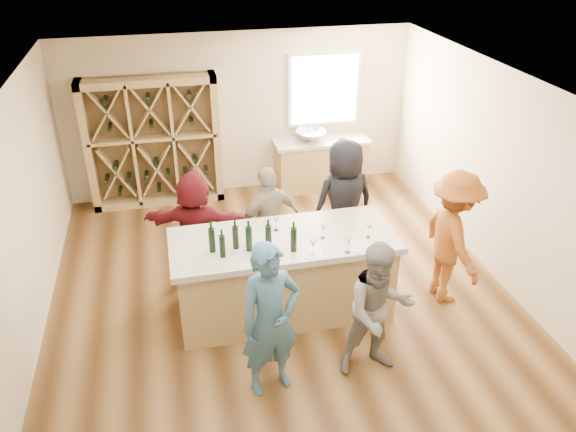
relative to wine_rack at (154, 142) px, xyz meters
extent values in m
cube|color=brown|center=(1.50, -3.27, -1.15)|extent=(6.00, 7.00, 0.10)
cube|color=white|center=(1.50, -3.27, 1.75)|extent=(6.00, 7.00, 0.10)
cube|color=beige|center=(1.50, 0.28, 0.30)|extent=(6.00, 0.10, 2.80)
cube|color=beige|center=(-1.55, -3.27, 0.30)|extent=(0.10, 7.00, 2.80)
cube|color=beige|center=(4.55, -3.27, 0.30)|extent=(0.10, 7.00, 2.80)
cube|color=white|center=(3.00, 0.20, 0.65)|extent=(1.30, 0.06, 1.30)
cube|color=white|center=(3.00, 0.17, 0.65)|extent=(1.18, 0.01, 1.18)
cube|color=#A5854F|center=(0.00, 0.00, 0.00)|extent=(2.20, 0.45, 2.20)
cube|color=#A5854F|center=(2.90, -0.07, -0.67)|extent=(1.60, 0.58, 0.86)
cube|color=#BBAD99|center=(2.90, -0.07, -0.21)|extent=(1.70, 0.62, 0.06)
imported|color=silver|center=(2.70, -0.07, -0.09)|extent=(0.54, 0.54, 0.19)
cylinder|color=silver|center=(2.70, 0.11, -0.03)|extent=(0.02, 0.02, 0.30)
cube|color=#A5854F|center=(1.46, -3.46, -0.60)|extent=(2.60, 1.00, 1.00)
cube|color=#BBAD99|center=(1.46, -3.46, -0.06)|extent=(2.72, 1.12, 0.08)
cylinder|color=black|center=(0.60, -3.57, 0.13)|extent=(0.08, 0.08, 0.30)
cylinder|color=black|center=(0.70, -3.70, 0.12)|extent=(0.08, 0.08, 0.27)
cylinder|color=black|center=(0.87, -3.56, 0.12)|extent=(0.09, 0.09, 0.29)
cylinder|color=black|center=(1.01, -3.64, 0.13)|extent=(0.09, 0.09, 0.31)
cylinder|color=black|center=(1.24, -3.64, 0.13)|extent=(0.08, 0.08, 0.30)
cone|color=white|center=(1.14, -3.94, 0.07)|extent=(0.09, 0.09, 0.18)
cone|color=white|center=(1.70, -3.90, 0.08)|extent=(0.09, 0.09, 0.19)
cone|color=white|center=(2.10, -3.94, 0.07)|extent=(0.09, 0.09, 0.19)
cone|color=white|center=(1.91, -3.57, 0.06)|extent=(0.07, 0.07, 0.16)
cone|color=white|center=(2.45, -3.68, 0.06)|extent=(0.06, 0.06, 0.16)
cube|color=white|center=(1.15, -3.82, -0.02)|extent=(0.24, 0.31, 0.00)
cube|color=white|center=(1.71, -3.82, -0.02)|extent=(0.31, 0.37, 0.00)
cube|color=white|center=(2.28, -3.85, -0.02)|extent=(0.28, 0.32, 0.00)
imported|color=#335972|center=(1.04, -4.70, -0.21)|extent=(0.74, 0.61, 1.77)
imported|color=slate|center=(2.21, -4.69, -0.30)|extent=(0.78, 0.43, 1.61)
imported|color=#994C19|center=(3.59, -3.65, -0.20)|extent=(0.56, 1.17, 1.80)
imported|color=gray|center=(1.45, -2.57, -0.29)|extent=(1.05, 0.79, 1.61)
imported|color=black|center=(2.54, -2.47, -0.18)|extent=(0.96, 0.69, 1.84)
imported|color=#590F14|center=(0.48, -2.46, -0.31)|extent=(1.56, 0.89, 1.59)
cylinder|color=black|center=(1.51, -3.76, 0.13)|extent=(0.07, 0.07, 0.30)
cone|color=white|center=(1.41, -3.26, 0.07)|extent=(0.07, 0.07, 0.18)
camera|label=1|loc=(0.22, -9.07, 3.46)|focal=35.00mm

